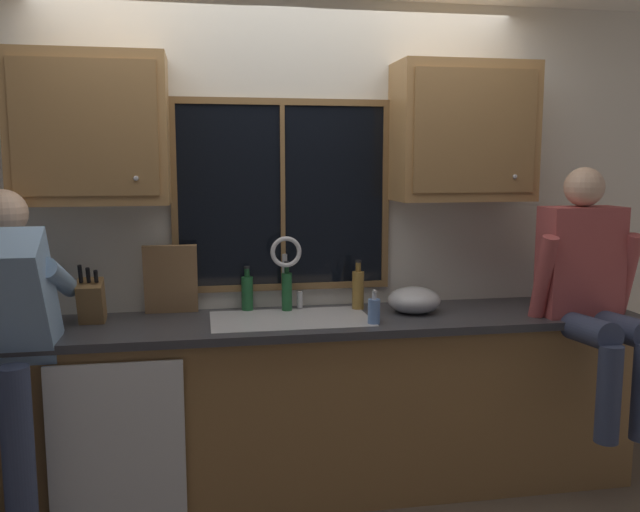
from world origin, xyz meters
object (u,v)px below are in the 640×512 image
Objects in this scene: cutting_board at (171,280)px; bottle_green_glass at (358,289)px; mixing_bowl at (414,300)px; soap_dispenser at (374,311)px; bottle_tall_clear at (288,290)px; person_sitting_on_counter at (590,283)px; knife_block at (91,302)px; bottle_amber_small at (247,292)px.

cutting_board reaches higher than bottle_green_glass.
mixing_bowl is 0.35m from soap_dispenser.
cutting_board is 0.99m from bottle_green_glass.
soap_dispenser is 0.64× the size of bottle_tall_clear.
person_sitting_on_counter is 3.92× the size of knife_block.
cutting_board is at bearing 172.27° from mixing_bowl.
cutting_board is 0.40m from bottle_amber_small.
bottle_green_glass is at bearing 158.26° from person_sitting_on_counter.
person_sitting_on_counter is at bearing -20.87° from mixing_bowl.
mixing_bowl is (1.63, -0.03, -0.05)m from knife_block.
mixing_bowl is 0.89m from bottle_amber_small.
person_sitting_on_counter reaches higher than soap_dispenser.
cutting_board reaches higher than knife_block.
mixing_bowl is at bearing -7.73° from cutting_board.
bottle_amber_small is at bearing 167.16° from mixing_bowl.
bottle_green_glass is at bearing -2.74° from cutting_board.
bottle_green_glass is 1.12× the size of bottle_amber_small.
person_sitting_on_counter reaches higher than bottle_amber_small.
knife_block is 0.86× the size of cutting_board.
cutting_board is 0.61m from bottle_tall_clear.
knife_block is 1.38m from soap_dispenser.
bottle_green_glass reaches higher than bottle_amber_small.
knife_block is 0.79m from bottle_amber_small.
person_sitting_on_counter is 7.40× the size of soap_dispenser.
bottle_amber_small is at bearing 167.73° from bottle_tall_clear.
mixing_bowl is at bearing 159.13° from person_sitting_on_counter.
person_sitting_on_counter is 2.47m from knife_block.
bottle_amber_small is at bearing 3.73° from cutting_board.
bottle_amber_small is at bearing 172.95° from bottle_green_glass.
soap_dispenser is at bearing -34.69° from bottle_amber_small.
mixing_bowl is (1.26, -0.17, -0.12)m from cutting_board.
bottle_green_glass is at bearing 155.70° from mixing_bowl.
bottle_green_glass is at bearing 3.80° from knife_block.
cutting_board is at bearing -176.27° from bottle_amber_small.
soap_dispenser is at bearing 174.76° from person_sitting_on_counter.
knife_block is 1.36m from bottle_green_glass.
soap_dispenser is at bearing -43.72° from bottle_tall_clear.
bottle_tall_clear is (-1.47, 0.46, -0.07)m from person_sitting_on_counter.
bottle_green_glass is 1.00× the size of bottle_tall_clear.
bottle_amber_small is (-0.59, 0.07, -0.01)m from bottle_green_glass.
bottle_green_glass is at bearing -4.09° from bottle_tall_clear.
bottle_tall_clear is 0.22m from bottle_amber_small.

